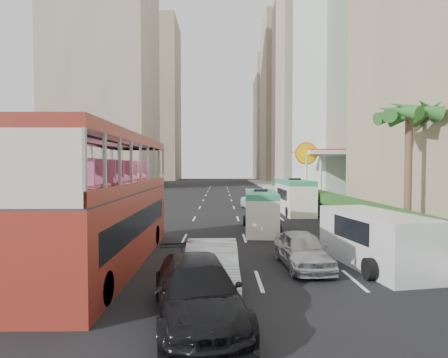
{
  "coord_description": "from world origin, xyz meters",
  "views": [
    {
      "loc": [
        -1.7,
        -13.49,
        3.81
      ],
      "look_at": [
        -1.5,
        4.0,
        3.2
      ],
      "focal_mm": 28.0,
      "sensor_mm": 36.0,
      "label": 1
    }
  ],
  "objects_px": {
    "van_asset": "(255,209)",
    "minibus_far": "(294,197)",
    "minibus_near": "(261,211)",
    "panel_van_near": "(375,239)",
    "car_silver_lane_b": "(302,267)",
    "car_black": "(197,320)",
    "palm_tree": "(408,175)",
    "double_decker_bus": "(109,200)",
    "shell_station": "(331,177)",
    "panel_van_far": "(277,196)",
    "car_silver_lane_a": "(212,292)"
  },
  "relations": [
    {
      "from": "double_decker_bus",
      "to": "shell_station",
      "type": "relative_size",
      "value": 1.38
    },
    {
      "from": "car_silver_lane_b",
      "to": "van_asset",
      "type": "relative_size",
      "value": 0.85
    },
    {
      "from": "car_silver_lane_a",
      "to": "shell_station",
      "type": "distance_m",
      "value": 28.72
    },
    {
      "from": "car_black",
      "to": "minibus_near",
      "type": "distance_m",
      "value": 12.44
    },
    {
      "from": "van_asset",
      "to": "palm_tree",
      "type": "relative_size",
      "value": 0.72
    },
    {
      "from": "car_silver_lane_b",
      "to": "palm_tree",
      "type": "xyz_separation_m",
      "value": [
        6.37,
        4.37,
        3.38
      ]
    },
    {
      "from": "double_decker_bus",
      "to": "minibus_near",
      "type": "height_order",
      "value": "double_decker_bus"
    },
    {
      "from": "van_asset",
      "to": "minibus_far",
      "type": "distance_m",
      "value": 4.28
    },
    {
      "from": "van_asset",
      "to": "panel_van_far",
      "type": "height_order",
      "value": "panel_van_far"
    },
    {
      "from": "minibus_near",
      "to": "panel_van_far",
      "type": "distance_m",
      "value": 14.47
    },
    {
      "from": "car_silver_lane_b",
      "to": "minibus_far",
      "type": "xyz_separation_m",
      "value": [
        2.95,
        15.26,
        1.37
      ]
    },
    {
      "from": "double_decker_bus",
      "to": "palm_tree",
      "type": "relative_size",
      "value": 1.72
    },
    {
      "from": "minibus_far",
      "to": "shell_station",
      "type": "xyz_separation_m",
      "value": [
        5.62,
        8.11,
        1.38
      ]
    },
    {
      "from": "double_decker_bus",
      "to": "minibus_far",
      "type": "xyz_separation_m",
      "value": [
        10.38,
        14.89,
        -1.16
      ]
    },
    {
      "from": "car_silver_lane_a",
      "to": "minibus_far",
      "type": "distance_m",
      "value": 18.99
    },
    {
      "from": "minibus_near",
      "to": "panel_van_near",
      "type": "height_order",
      "value": "minibus_near"
    },
    {
      "from": "double_decker_bus",
      "to": "panel_van_near",
      "type": "xyz_separation_m",
      "value": [
        10.25,
        -0.26,
        -1.5
      ]
    },
    {
      "from": "double_decker_bus",
      "to": "panel_van_far",
      "type": "height_order",
      "value": "double_decker_bus"
    },
    {
      "from": "minibus_far",
      "to": "van_asset",
      "type": "bearing_deg",
      "value": 134.87
    },
    {
      "from": "car_black",
      "to": "shell_station",
      "type": "bearing_deg",
      "value": 55.66
    },
    {
      "from": "panel_van_near",
      "to": "panel_van_far",
      "type": "bearing_deg",
      "value": 81.35
    },
    {
      "from": "car_silver_lane_b",
      "to": "panel_van_near",
      "type": "bearing_deg",
      "value": -1.46
    },
    {
      "from": "double_decker_bus",
      "to": "panel_van_near",
      "type": "distance_m",
      "value": 10.36
    },
    {
      "from": "car_silver_lane_a",
      "to": "minibus_far",
      "type": "height_order",
      "value": "minibus_far"
    },
    {
      "from": "double_decker_bus",
      "to": "shell_station",
      "type": "distance_m",
      "value": 28.02
    },
    {
      "from": "car_silver_lane_a",
      "to": "car_silver_lane_b",
      "type": "relative_size",
      "value": 1.14
    },
    {
      "from": "car_silver_lane_b",
      "to": "car_black",
      "type": "height_order",
      "value": "car_black"
    },
    {
      "from": "car_silver_lane_a",
      "to": "car_black",
      "type": "height_order",
      "value": "car_silver_lane_a"
    },
    {
      "from": "minibus_near",
      "to": "panel_van_far",
      "type": "height_order",
      "value": "minibus_near"
    },
    {
      "from": "car_silver_lane_b",
      "to": "shell_station",
      "type": "bearing_deg",
      "value": 66.27
    },
    {
      "from": "car_silver_lane_a",
      "to": "van_asset",
      "type": "height_order",
      "value": "car_silver_lane_a"
    },
    {
      "from": "panel_van_near",
      "to": "palm_tree",
      "type": "height_order",
      "value": "palm_tree"
    },
    {
      "from": "double_decker_bus",
      "to": "car_silver_lane_b",
      "type": "bearing_deg",
      "value": -2.83
    },
    {
      "from": "van_asset",
      "to": "minibus_far",
      "type": "bearing_deg",
      "value": -49.39
    },
    {
      "from": "double_decker_bus",
      "to": "shell_station",
      "type": "bearing_deg",
      "value": 55.18
    },
    {
      "from": "minibus_far",
      "to": "double_decker_bus",
      "type": "bearing_deg",
      "value": -125.62
    },
    {
      "from": "palm_tree",
      "to": "car_silver_lane_b",
      "type": "bearing_deg",
      "value": -145.56
    },
    {
      "from": "car_silver_lane_a",
      "to": "panel_van_far",
      "type": "height_order",
      "value": "panel_van_far"
    },
    {
      "from": "car_black",
      "to": "shell_station",
      "type": "relative_size",
      "value": 0.63
    },
    {
      "from": "panel_van_far",
      "to": "shell_station",
      "type": "distance_m",
      "value": 6.55
    },
    {
      "from": "panel_van_near",
      "to": "car_black",
      "type": "bearing_deg",
      "value": -153.74
    },
    {
      "from": "double_decker_bus",
      "to": "panel_van_near",
      "type": "bearing_deg",
      "value": -1.47
    },
    {
      "from": "car_silver_lane_a",
      "to": "car_silver_lane_b",
      "type": "bearing_deg",
      "value": 36.58
    },
    {
      "from": "car_silver_lane_b",
      "to": "palm_tree",
      "type": "distance_m",
      "value": 8.43
    },
    {
      "from": "car_silver_lane_a",
      "to": "minibus_near",
      "type": "xyz_separation_m",
      "value": [
        2.67,
        10.05,
        1.18
      ]
    },
    {
      "from": "panel_van_far",
      "to": "minibus_far",
      "type": "bearing_deg",
      "value": -92.56
    },
    {
      "from": "car_silver_lane_a",
      "to": "car_silver_lane_b",
      "type": "height_order",
      "value": "car_silver_lane_a"
    },
    {
      "from": "minibus_near",
      "to": "palm_tree",
      "type": "distance_m",
      "value": 8.04
    },
    {
      "from": "car_black",
      "to": "van_asset",
      "type": "relative_size",
      "value": 1.09
    },
    {
      "from": "car_silver_lane_b",
      "to": "shell_station",
      "type": "relative_size",
      "value": 0.49
    }
  ]
}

